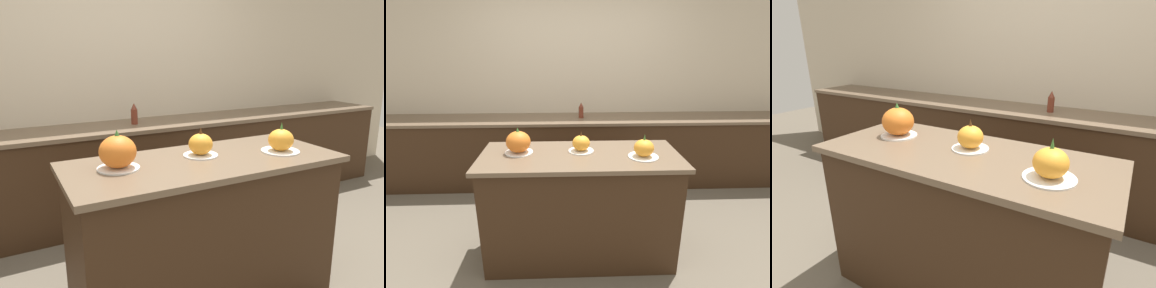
# 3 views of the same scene
# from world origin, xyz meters

# --- Properties ---
(wall_back) EXTENTS (8.00, 0.06, 2.50)m
(wall_back) POSITION_xyz_m (0.00, 1.77, 1.25)
(wall_back) COLOR beige
(wall_back) RESTS_ON ground_plane
(kitchen_island) EXTENTS (1.61, 0.68, 0.95)m
(kitchen_island) POSITION_xyz_m (0.00, 0.00, 0.47)
(kitchen_island) COLOR #382314
(kitchen_island) RESTS_ON ground_plane
(back_counter) EXTENTS (6.00, 0.60, 0.89)m
(back_counter) POSITION_xyz_m (0.00, 1.44, 0.45)
(back_counter) COLOR #382314
(back_counter) RESTS_ON ground_plane
(pumpkin_cake_left) EXTENTS (0.23, 0.23, 0.21)m
(pumpkin_cake_left) POSITION_xyz_m (-0.50, 0.06, 1.03)
(pumpkin_cake_left) COLOR white
(pumpkin_cake_left) RESTS_ON kitchen_island
(pumpkin_cake_center) EXTENTS (0.21, 0.21, 0.17)m
(pumpkin_cake_center) POSITION_xyz_m (0.01, 0.07, 1.01)
(pumpkin_cake_center) COLOR white
(pumpkin_cake_center) RESTS_ON kitchen_island
(pumpkin_cake_right) EXTENTS (0.24, 0.24, 0.19)m
(pumpkin_cake_right) POSITION_xyz_m (0.49, -0.08, 1.01)
(pumpkin_cake_right) COLOR white
(pumpkin_cake_right) RESTS_ON kitchen_island
(bottle_tall) EXTENTS (0.06, 0.06, 0.20)m
(bottle_tall) POSITION_xyz_m (0.08, 1.45, 0.99)
(bottle_tall) COLOR maroon
(bottle_tall) RESTS_ON back_counter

